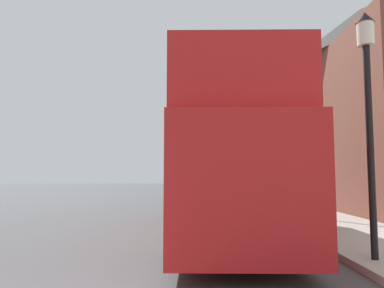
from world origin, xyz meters
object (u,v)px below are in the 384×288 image
object	(u,v)px
tour_bus	(223,173)
parked_car_ahead_of_bus	(232,196)
lamp_post_second	(272,134)
lamp_post_nearest	(368,86)

from	to	relation	value
tour_bus	parked_car_ahead_of_bus	xyz separation A→B (m)	(0.91, 7.47, -1.05)
tour_bus	parked_car_ahead_of_bus	distance (m)	7.60
tour_bus	lamp_post_second	distance (m)	5.78
tour_bus	lamp_post_nearest	xyz separation A→B (m)	(2.50, -3.99, 1.62)
tour_bus	lamp_post_nearest	world-z (taller)	lamp_post_nearest
parked_car_ahead_of_bus	lamp_post_nearest	xyz separation A→B (m)	(1.59, -11.46, 2.67)
parked_car_ahead_of_bus	lamp_post_nearest	size ratio (longest dim) A/B	0.87
parked_car_ahead_of_bus	tour_bus	bearing A→B (deg)	-98.81
tour_bus	lamp_post_nearest	distance (m)	4.98
lamp_post_second	parked_car_ahead_of_bus	bearing A→B (deg)	121.28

